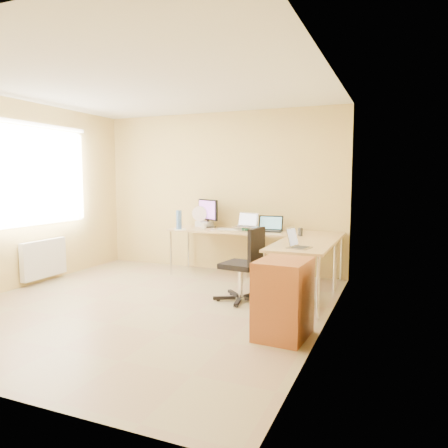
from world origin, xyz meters
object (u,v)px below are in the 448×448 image
at_px(keyboard, 230,229).
at_px(cabinet, 283,300).
at_px(desk_fan, 201,217).
at_px(mug, 204,226).
at_px(desk_main, 253,254).
at_px(laptop_center, 246,220).
at_px(desk_return, 302,273).
at_px(laptop_black, 270,224).
at_px(laptop_return, 300,240).
at_px(monitor, 208,213).
at_px(water_bottle, 179,220).
at_px(office_chair, 241,261).

height_order(keyboard, cabinet, cabinet).
bearing_deg(desk_fan, cabinet, -56.79).
relative_size(keyboard, mug, 4.65).
relative_size(desk_main, laptop_center, 7.95).
bearing_deg(desk_return, laptop_black, 125.51).
xyz_separation_m(laptop_black, keyboard, (-0.62, -0.07, -0.11)).
bearing_deg(laptop_return, desk_return, 16.87).
height_order(desk_main, desk_return, same).
height_order(monitor, keyboard, monitor).
height_order(keyboard, desk_fan, desk_fan).
bearing_deg(keyboard, laptop_return, -54.48).
bearing_deg(mug, desk_return, -27.39).
bearing_deg(desk_fan, laptop_return, -44.39).
distance_m(laptop_black, cabinet, 2.43).
distance_m(mug, water_bottle, 0.41).
bearing_deg(desk_fan, monitor, 6.23).
relative_size(desk_main, cabinet, 3.36).
height_order(laptop_center, cabinet, laptop_center).
distance_m(desk_return, laptop_center, 1.55).
relative_size(laptop_center, keyboard, 0.69).
bearing_deg(laptop_black, cabinet, -75.53).
relative_size(desk_return, laptop_center, 3.90).
relative_size(desk_main, mug, 25.52).
xyz_separation_m(mug, laptop_return, (1.81, -1.27, 0.05)).
bearing_deg(laptop_return, desk_main, 47.99).
xyz_separation_m(desk_return, laptop_return, (0.03, -0.35, 0.46)).
distance_m(keyboard, water_bottle, 0.81).
distance_m(water_bottle, office_chair, 1.71).
distance_m(desk_return, desk_fan, 2.32).
relative_size(mug, office_chair, 0.11).
bearing_deg(office_chair, cabinet, -43.31).
bearing_deg(cabinet, mug, 134.38).
relative_size(mug, laptop_return, 0.37).
height_order(desk_fan, office_chair, desk_fan).
xyz_separation_m(desk_main, office_chair, (0.25, -1.23, 0.14)).
bearing_deg(mug, desk_fan, 125.14).
bearing_deg(mug, office_chair, -47.62).
xyz_separation_m(desk_main, mug, (-0.80, -0.08, 0.41)).
xyz_separation_m(monitor, mug, (0.05, -0.26, -0.18)).
distance_m(laptop_center, laptop_black, 0.37).
distance_m(monitor, laptop_center, 0.77).
relative_size(laptop_center, water_bottle, 1.11).
relative_size(monitor, mug, 5.15).
bearing_deg(office_chair, desk_return, 25.46).
distance_m(laptop_black, office_chair, 1.29).
bearing_deg(laptop_center, laptop_black, 17.76).
bearing_deg(desk_main, laptop_black, 3.11).
bearing_deg(monitor, desk_main, 21.55).
bearing_deg(water_bottle, monitor, 59.85).
height_order(monitor, water_bottle, monitor).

